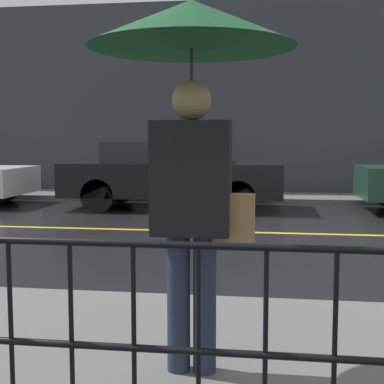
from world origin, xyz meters
TOP-DOWN VIEW (x-y plane):
  - ground_plane at (0.00, 0.00)m, footprint 80.00×80.00m
  - sidewalk_near at (0.00, -5.23)m, footprint 28.00×2.51m
  - sidewalk_far at (0.00, 4.82)m, footprint 28.00×1.69m
  - lane_marking at (0.00, 0.00)m, footprint 25.20×0.12m
  - building_storefront at (0.00, 5.81)m, footprint 28.00×0.30m
  - pedestrian at (-1.05, -5.53)m, footprint 1.19×1.19m
  - car_black at (-2.66, 2.82)m, footprint 4.67×1.92m

SIDE VIEW (x-z plane):
  - ground_plane at x=0.00m, z-range 0.00..0.00m
  - lane_marking at x=0.00m, z-range 0.00..0.01m
  - sidewalk_near at x=0.00m, z-range 0.00..0.12m
  - sidewalk_far at x=0.00m, z-range 0.00..0.12m
  - car_black at x=-2.66m, z-range 0.04..1.49m
  - pedestrian at x=-1.05m, z-range 0.80..2.98m
  - building_storefront at x=0.00m, z-range 0.00..5.14m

